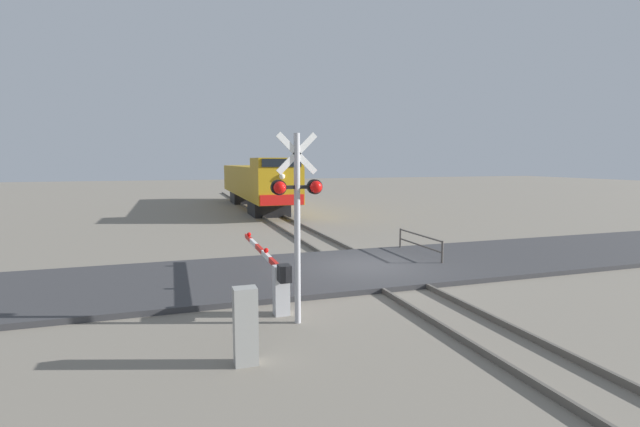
% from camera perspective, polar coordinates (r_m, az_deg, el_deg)
% --- Properties ---
extents(ground_plane, '(160.00, 160.00, 0.00)m').
position_cam_1_polar(ground_plane, '(15.94, 5.86, -7.00)').
color(ground_plane, gray).
extents(rail_track_left, '(0.08, 80.00, 0.15)m').
position_cam_1_polar(rail_track_left, '(15.65, 3.44, -6.95)').
color(rail_track_left, '#59544C').
rests_on(rail_track_left, ground_plane).
extents(rail_track_right, '(0.08, 80.00, 0.15)m').
position_cam_1_polar(rail_track_right, '(16.22, 8.19, -6.52)').
color(rail_track_right, '#59544C').
rests_on(rail_track_right, ground_plane).
extents(road_surface, '(36.00, 5.55, 0.16)m').
position_cam_1_polar(road_surface, '(15.92, 5.86, -6.73)').
color(road_surface, '#38383A').
rests_on(road_surface, ground_plane).
extents(locomotive, '(2.86, 18.49, 3.94)m').
position_cam_1_polar(locomotive, '(36.16, -8.04, 3.86)').
color(locomotive, black).
rests_on(locomotive, ground_plane).
extents(crossing_signal, '(1.18, 0.33, 4.38)m').
position_cam_1_polar(crossing_signal, '(10.23, -2.86, 1.06)').
color(crossing_signal, '#ADADB2').
rests_on(crossing_signal, ground_plane).
extents(crossing_gate, '(0.36, 5.89, 1.32)m').
position_cam_1_polar(crossing_gate, '(11.90, -5.73, -7.60)').
color(crossing_gate, silver).
rests_on(crossing_gate, ground_plane).
extents(utility_cabinet, '(0.43, 0.32, 1.46)m').
position_cam_1_polar(utility_cabinet, '(8.68, -9.33, -13.78)').
color(utility_cabinet, '#999993').
rests_on(utility_cabinet, ground_plane).
extents(guard_railing, '(0.08, 3.17, 0.95)m').
position_cam_1_polar(guard_railing, '(17.90, 12.39, -3.55)').
color(guard_railing, '#4C4742').
rests_on(guard_railing, ground_plane).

